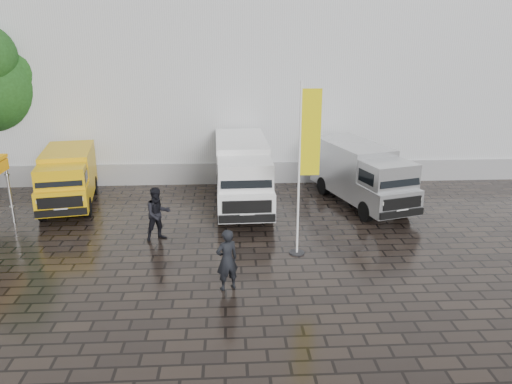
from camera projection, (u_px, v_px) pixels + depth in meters
ground at (298, 252)px, 16.32m from camera, size 120.00×120.00×0.00m
exhibition_hall at (297, 47)px, 29.79m from camera, size 44.00×16.00×12.00m
hall_plinth at (317, 172)px, 23.83m from camera, size 44.00×0.15×1.00m
van_yellow at (68, 180)px, 20.40m from camera, size 2.67×5.11×2.25m
van_white at (242, 175)px, 20.29m from camera, size 2.21×6.21×2.67m
van_silver at (361, 176)px, 20.54m from camera, size 3.42×5.97×2.45m
flagpole at (305, 160)px, 15.32m from camera, size 0.88×0.50×5.52m
wheelie_bin at (372, 174)px, 23.48m from camera, size 0.72×0.72×1.03m
person_front at (227, 260)px, 13.74m from camera, size 0.77×0.66×1.79m
person_tent at (158, 214)px, 17.08m from camera, size 1.14×1.05×1.87m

